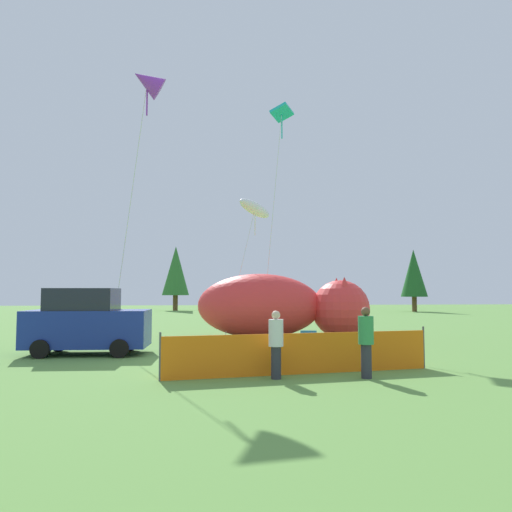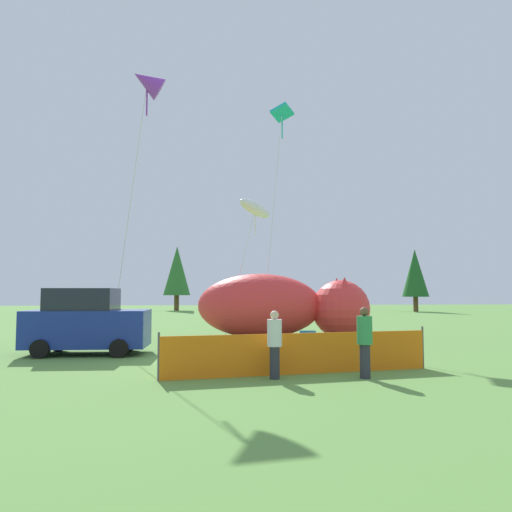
{
  "view_description": "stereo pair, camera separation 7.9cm",
  "coord_description": "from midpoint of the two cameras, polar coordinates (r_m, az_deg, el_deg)",
  "views": [
    {
      "loc": [
        -0.71,
        -15.61,
        2.03
      ],
      "look_at": [
        1.47,
        4.87,
        3.5
      ],
      "focal_mm": 35.0,
      "sensor_mm": 36.0,
      "label": 1
    },
    {
      "loc": [
        -0.63,
        -15.62,
        2.03
      ],
      "look_at": [
        1.47,
        4.87,
        3.5
      ],
      "focal_mm": 35.0,
      "sensor_mm": 36.0,
      "label": 2
    }
  ],
  "objects": [
    {
      "name": "ground_plane",
      "position": [
        15.76,
        -3.45,
        -11.49
      ],
      "size": [
        120.0,
        120.0,
        0.0
      ],
      "primitive_type": "plane",
      "color": "#609342"
    },
    {
      "name": "parked_car",
      "position": [
        17.26,
        -18.64,
        -7.19
      ],
      "size": [
        3.89,
        2.16,
        2.14
      ],
      "rotation": [
        0.0,
        0.0,
        -0.03
      ],
      "color": "navy",
      "rests_on": "ground"
    },
    {
      "name": "folding_chair",
      "position": [
        14.94,
        6.08,
        -9.82
      ],
      "size": [
        0.57,
        0.57,
        0.9
      ],
      "rotation": [
        0.0,
        0.0,
        1.4
      ],
      "color": "#1959A5",
      "rests_on": "ground"
    },
    {
      "name": "inflatable_cat",
      "position": [
        22.1,
        2.78,
        -5.98
      ],
      "size": [
        7.71,
        3.53,
        2.82
      ],
      "rotation": [
        0.0,
        0.0,
        -0.14
      ],
      "color": "red",
      "rests_on": "ground"
    },
    {
      "name": "safety_fence",
      "position": [
        12.59,
        5.31,
        -11.04
      ],
      "size": [
        6.87,
        1.22,
        1.1
      ],
      "rotation": [
        0.0,
        0.0,
        0.17
      ],
      "color": "orange",
      "rests_on": "ground"
    },
    {
      "name": "spectator_in_white_shirt",
      "position": [
        12.18,
        12.5,
        -9.28
      ],
      "size": [
        0.36,
        0.36,
        1.67
      ],
      "color": "#2D2D38",
      "rests_on": "ground"
    },
    {
      "name": "spectator_in_green_shirt",
      "position": [
        11.83,
        2.33,
        -9.74
      ],
      "size": [
        0.35,
        0.35,
        1.58
      ],
      "color": "#2D2D38",
      "rests_on": "ground"
    },
    {
      "name": "kite_purple_delta",
      "position": [
        20.2,
        -12.23,
        18.79
      ],
      "size": [
        2.11,
        1.63,
        10.54
      ],
      "color": "silver",
      "rests_on": "ground"
    },
    {
      "name": "kite_teal_diamond",
      "position": [
        25.39,
        3.04,
        15.51
      ],
      "size": [
        1.74,
        1.44,
        11.17
      ],
      "color": "silver",
      "rests_on": "ground"
    },
    {
      "name": "kite_white_ghost",
      "position": [
        24.38,
        0.0,
        5.4
      ],
      "size": [
        2.68,
        3.83,
        6.56
      ],
      "color": "silver",
      "rests_on": "ground"
    },
    {
      "name": "horizon_tree_east",
      "position": [
        53.62,
        17.76,
        -1.89
      ],
      "size": [
        2.67,
        2.67,
        6.37
      ],
      "color": "brown",
      "rests_on": "ground"
    },
    {
      "name": "horizon_tree_west",
      "position": [
        54.54,
        -8.99,
        -1.7
      ],
      "size": [
        2.91,
        2.91,
        6.94
      ],
      "color": "brown",
      "rests_on": "ground"
    }
  ]
}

